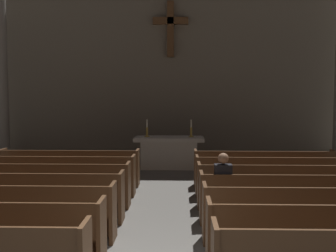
{
  "coord_description": "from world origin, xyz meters",
  "views": [
    {
      "loc": [
        0.34,
        -4.66,
        2.44
      ],
      "look_at": [
        0.0,
        7.35,
        1.45
      ],
      "focal_mm": 44.52,
      "sensor_mm": 36.0,
      "label": 1
    }
  ],
  "objects": [
    {
      "name": "pew_right_row_7",
      "position": [
        2.51,
        5.94,
        0.48
      ],
      "size": [
        3.59,
        0.5,
        0.95
      ],
      "color": "brown",
      "rests_on": "ground"
    },
    {
      "name": "pew_right_row_3",
      "position": [
        2.51,
        1.95,
        0.48
      ],
      "size": [
        3.59,
        0.5,
        0.95
      ],
      "color": "brown",
      "rests_on": "ground"
    },
    {
      "name": "apse_with_cross",
      "position": [
        0.0,
        10.74,
        4.25
      ],
      "size": [
        12.27,
        0.49,
        8.5
      ],
      "color": "#706656",
      "rests_on": "ground"
    },
    {
      "name": "pew_left_row_7",
      "position": [
        -2.51,
        5.94,
        0.48
      ],
      "size": [
        3.59,
        0.5,
        0.95
      ],
      "color": "brown",
      "rests_on": "ground"
    },
    {
      "name": "pew_left_row_3",
      "position": [
        -2.51,
        1.95,
        0.48
      ],
      "size": [
        3.59,
        0.5,
        0.95
      ],
      "color": "brown",
      "rests_on": "ground"
    },
    {
      "name": "pew_right_row_4",
      "position": [
        2.51,
        2.95,
        0.48
      ],
      "size": [
        3.59,
        0.5,
        0.95
      ],
      "color": "brown",
      "rests_on": "ground"
    },
    {
      "name": "pew_left_row_6",
      "position": [
        -2.51,
        4.95,
        0.48
      ],
      "size": [
        3.59,
        0.5,
        0.95
      ],
      "color": "brown",
      "rests_on": "ground"
    },
    {
      "name": "candlestick_right",
      "position": [
        0.7,
        8.47,
        1.18
      ],
      "size": [
        0.16,
        0.16,
        0.55
      ],
      "color": "#B79338",
      "rests_on": "altar"
    },
    {
      "name": "pew_right_row_6",
      "position": [
        2.51,
        4.95,
        0.48
      ],
      "size": [
        3.59,
        0.5,
        0.95
      ],
      "color": "brown",
      "rests_on": "ground"
    },
    {
      "name": "pew_left_row_4",
      "position": [
        -2.51,
        2.95,
        0.48
      ],
      "size": [
        3.59,
        0.5,
        0.95
      ],
      "color": "brown",
      "rests_on": "ground"
    },
    {
      "name": "altar",
      "position": [
        0.0,
        8.47,
        0.53
      ],
      "size": [
        2.2,
        0.9,
        1.01
      ],
      "color": "#BCB7AD",
      "rests_on": "ground"
    },
    {
      "name": "pew_left_row_5",
      "position": [
        -2.51,
        3.95,
        0.48
      ],
      "size": [
        3.59,
        0.5,
        0.95
      ],
      "color": "brown",
      "rests_on": "ground"
    },
    {
      "name": "candlestick_left",
      "position": [
        -0.7,
        8.47,
        1.18
      ],
      "size": [
        0.16,
        0.16,
        0.55
      ],
      "color": "#B79338",
      "rests_on": "altar"
    },
    {
      "name": "lone_worshipper",
      "position": [
        1.14,
        2.99,
        0.69
      ],
      "size": [
        0.32,
        0.43,
        1.32
      ],
      "color": "#26262B",
      "rests_on": "ground"
    },
    {
      "name": "pew_right_row_5",
      "position": [
        2.51,
        3.95,
        0.48
      ],
      "size": [
        3.59,
        0.5,
        0.95
      ],
      "color": "brown",
      "rests_on": "ground"
    }
  ]
}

